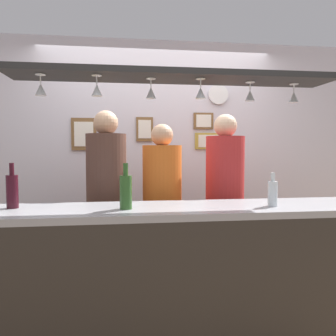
{
  "coord_description": "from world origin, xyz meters",
  "views": [
    {
      "loc": [
        -0.35,
        -2.55,
        1.44
      ],
      "look_at": [
        0.0,
        0.1,
        1.28
      ],
      "focal_mm": 35.54,
      "sensor_mm": 36.0,
      "label": 1
    }
  ],
  "objects_px": {
    "person_middle_orange_shirt": "(162,199)",
    "bottle_soda_clear": "(273,193)",
    "bottle_champagne_green": "(126,191)",
    "wall_clock": "(218,94)",
    "person_left_brown_shirt": "(107,192)",
    "picture_frame_upper_small": "(203,121)",
    "picture_frame_caricature": "(84,134)",
    "picture_frame_lower_pair": "(208,141)",
    "bottle_wine_dark_red": "(12,190)",
    "person_right_red_shirt": "(225,191)",
    "picture_frame_crest": "(145,129)"
  },
  "relations": [
    {
      "from": "person_right_red_shirt",
      "to": "picture_frame_caricature",
      "type": "bearing_deg",
      "value": 150.2
    },
    {
      "from": "bottle_soda_clear",
      "to": "wall_clock",
      "type": "distance_m",
      "value": 1.72
    },
    {
      "from": "person_left_brown_shirt",
      "to": "bottle_wine_dark_red",
      "type": "relative_size",
      "value": 5.84
    },
    {
      "from": "person_right_red_shirt",
      "to": "picture_frame_upper_small",
      "type": "distance_m",
      "value": 1.02
    },
    {
      "from": "bottle_champagne_green",
      "to": "wall_clock",
      "type": "bearing_deg",
      "value": 54.59
    },
    {
      "from": "picture_frame_crest",
      "to": "person_right_red_shirt",
      "type": "bearing_deg",
      "value": -48.28
    },
    {
      "from": "picture_frame_crest",
      "to": "wall_clock",
      "type": "xyz_separation_m",
      "value": [
        0.81,
        -0.01,
        0.39
      ]
    },
    {
      "from": "wall_clock",
      "to": "bottle_champagne_green",
      "type": "bearing_deg",
      "value": -125.41
    },
    {
      "from": "bottle_wine_dark_red",
      "to": "picture_frame_caricature",
      "type": "height_order",
      "value": "picture_frame_caricature"
    },
    {
      "from": "wall_clock",
      "to": "person_right_red_shirt",
      "type": "bearing_deg",
      "value": -101.01
    },
    {
      "from": "bottle_wine_dark_red",
      "to": "picture_frame_crest",
      "type": "xyz_separation_m",
      "value": [
        0.95,
        1.32,
        0.48
      ]
    },
    {
      "from": "bottle_wine_dark_red",
      "to": "picture_frame_caricature",
      "type": "bearing_deg",
      "value": 76.72
    },
    {
      "from": "picture_frame_upper_small",
      "to": "picture_frame_lower_pair",
      "type": "height_order",
      "value": "picture_frame_upper_small"
    },
    {
      "from": "person_right_red_shirt",
      "to": "bottle_champagne_green",
      "type": "distance_m",
      "value": 1.13
    },
    {
      "from": "bottle_soda_clear",
      "to": "wall_clock",
      "type": "height_order",
      "value": "wall_clock"
    },
    {
      "from": "person_right_red_shirt",
      "to": "picture_frame_caricature",
      "type": "height_order",
      "value": "picture_frame_caricature"
    },
    {
      "from": "picture_frame_upper_small",
      "to": "picture_frame_crest",
      "type": "relative_size",
      "value": 0.85
    },
    {
      "from": "person_middle_orange_shirt",
      "to": "picture_frame_upper_small",
      "type": "distance_m",
      "value": 1.19
    },
    {
      "from": "person_left_brown_shirt",
      "to": "picture_frame_crest",
      "type": "relative_size",
      "value": 6.74
    },
    {
      "from": "wall_clock",
      "to": "picture_frame_upper_small",
      "type": "bearing_deg",
      "value": 177.81
    },
    {
      "from": "bottle_soda_clear",
      "to": "picture_frame_caricature",
      "type": "bearing_deg",
      "value": 134.12
    },
    {
      "from": "person_middle_orange_shirt",
      "to": "picture_frame_caricature",
      "type": "distance_m",
      "value": 1.21
    },
    {
      "from": "picture_frame_crest",
      "to": "bottle_soda_clear",
      "type": "bearing_deg",
      "value": -61.93
    },
    {
      "from": "bottle_wine_dark_red",
      "to": "bottle_soda_clear",
      "type": "height_order",
      "value": "bottle_wine_dark_red"
    },
    {
      "from": "picture_frame_lower_pair",
      "to": "wall_clock",
      "type": "relative_size",
      "value": 1.36
    },
    {
      "from": "person_left_brown_shirt",
      "to": "bottle_soda_clear",
      "type": "distance_m",
      "value": 1.36
    },
    {
      "from": "person_middle_orange_shirt",
      "to": "bottle_soda_clear",
      "type": "distance_m",
      "value": 1.0
    },
    {
      "from": "picture_frame_caricature",
      "to": "person_left_brown_shirt",
      "type": "bearing_deg",
      "value": -70.2
    },
    {
      "from": "picture_frame_upper_small",
      "to": "picture_frame_caricature",
      "type": "height_order",
      "value": "picture_frame_upper_small"
    },
    {
      "from": "bottle_soda_clear",
      "to": "picture_frame_upper_small",
      "type": "relative_size",
      "value": 1.05
    },
    {
      "from": "picture_frame_crest",
      "to": "picture_frame_lower_pair",
      "type": "height_order",
      "value": "picture_frame_crest"
    },
    {
      "from": "person_right_red_shirt",
      "to": "picture_frame_lower_pair",
      "type": "distance_m",
      "value": 0.88
    },
    {
      "from": "picture_frame_upper_small",
      "to": "person_left_brown_shirt",
      "type": "bearing_deg",
      "value": -143.71
    },
    {
      "from": "bottle_soda_clear",
      "to": "bottle_champagne_green",
      "type": "bearing_deg",
      "value": 178.7
    },
    {
      "from": "bottle_champagne_green",
      "to": "wall_clock",
      "type": "relative_size",
      "value": 1.36
    },
    {
      "from": "bottle_soda_clear",
      "to": "picture_frame_lower_pair",
      "type": "xyz_separation_m",
      "value": [
        -0.08,
        1.47,
        0.38
      ]
    },
    {
      "from": "person_left_brown_shirt",
      "to": "person_middle_orange_shirt",
      "type": "distance_m",
      "value": 0.48
    },
    {
      "from": "bottle_soda_clear",
      "to": "wall_clock",
      "type": "relative_size",
      "value": 1.05
    },
    {
      "from": "bottle_wine_dark_red",
      "to": "bottle_champagne_green",
      "type": "bearing_deg",
      "value": -9.73
    },
    {
      "from": "bottle_wine_dark_red",
      "to": "picture_frame_upper_small",
      "type": "height_order",
      "value": "picture_frame_upper_small"
    },
    {
      "from": "bottle_soda_clear",
      "to": "picture_frame_lower_pair",
      "type": "bearing_deg",
      "value": 93.01
    },
    {
      "from": "person_left_brown_shirt",
      "to": "bottle_wine_dark_red",
      "type": "height_order",
      "value": "person_left_brown_shirt"
    },
    {
      "from": "person_left_brown_shirt",
      "to": "picture_frame_lower_pair",
      "type": "xyz_separation_m",
      "value": [
        1.08,
        0.75,
        0.45
      ]
    },
    {
      "from": "wall_clock",
      "to": "picture_frame_crest",
      "type": "bearing_deg",
      "value": 179.56
    },
    {
      "from": "picture_frame_caricature",
      "to": "picture_frame_upper_small",
      "type": "bearing_deg",
      "value": 0.0
    },
    {
      "from": "person_middle_orange_shirt",
      "to": "bottle_wine_dark_red",
      "type": "distance_m",
      "value": 1.21
    },
    {
      "from": "person_middle_orange_shirt",
      "to": "picture_frame_upper_small",
      "type": "height_order",
      "value": "picture_frame_upper_small"
    },
    {
      "from": "person_right_red_shirt",
      "to": "picture_frame_lower_pair",
      "type": "xyz_separation_m",
      "value": [
        0.04,
        0.75,
        0.47
      ]
    },
    {
      "from": "picture_frame_upper_small",
      "to": "picture_frame_lower_pair",
      "type": "relative_size",
      "value": 0.73
    },
    {
      "from": "wall_clock",
      "to": "person_left_brown_shirt",
      "type": "bearing_deg",
      "value": -147.87
    }
  ]
}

